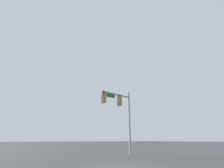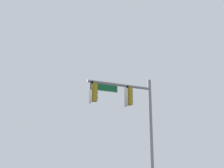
# 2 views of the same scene
# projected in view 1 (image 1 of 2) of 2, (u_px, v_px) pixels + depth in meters

# --- Properties ---
(signal_pole_near) EXTENTS (4.42, 0.88, 7.32)m
(signal_pole_near) POSITION_uv_depth(u_px,v_px,m) (120.00, 109.00, 20.08)
(signal_pole_near) COLOR gray
(signal_pole_near) RESTS_ON ground_plane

